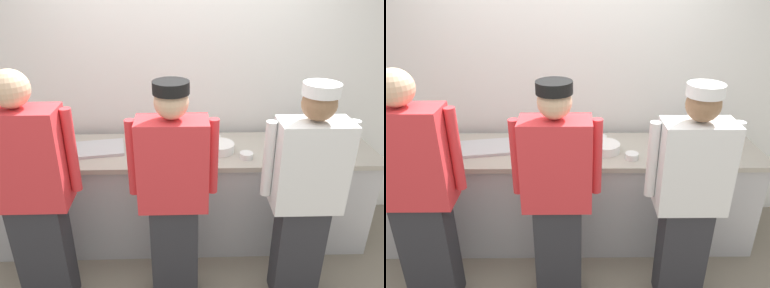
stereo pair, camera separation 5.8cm
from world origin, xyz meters
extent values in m
plane|color=slate|center=(0.00, 0.00, 0.00)|extent=(9.00, 9.00, 0.00)
cube|color=white|center=(0.00, 0.83, 1.44)|extent=(5.04, 0.10, 2.89)
cube|color=#B2B2B7|center=(0.00, 0.36, 0.43)|extent=(3.15, 0.63, 0.85)
cube|color=#A8A093|center=(0.00, 0.36, 0.87)|extent=(3.21, 0.68, 0.04)
cube|color=#2D2D33|center=(-0.98, -0.33, 0.42)|extent=(0.35, 0.20, 0.84)
cube|color=red|center=(-0.98, -0.33, 1.17)|extent=(0.49, 0.24, 0.66)
cylinder|color=red|center=(-0.70, -0.29, 1.20)|extent=(0.07, 0.07, 0.56)
sphere|color=tan|center=(-0.98, -0.33, 1.62)|extent=(0.23, 0.23, 0.23)
cube|color=#2D2D33|center=(-0.06, -0.29, 0.39)|extent=(0.33, 0.20, 0.79)
cube|color=red|center=(-0.06, -0.29, 1.10)|extent=(0.46, 0.24, 0.62)
cylinder|color=red|center=(-0.32, -0.25, 1.13)|extent=(0.07, 0.07, 0.53)
cylinder|color=red|center=(0.20, -0.25, 1.13)|extent=(0.07, 0.07, 0.53)
sphere|color=tan|center=(-0.06, -0.29, 1.52)|extent=(0.21, 0.21, 0.21)
cylinder|color=black|center=(-0.06, -0.29, 1.61)|extent=(0.22, 0.22, 0.07)
cube|color=#2D2D33|center=(0.82, -0.33, 0.39)|extent=(0.33, 0.20, 0.78)
cube|color=white|center=(0.82, -0.33, 1.09)|extent=(0.46, 0.24, 0.62)
cylinder|color=white|center=(0.56, -0.29, 1.12)|extent=(0.07, 0.07, 0.53)
cylinder|color=white|center=(1.09, -0.29, 1.12)|extent=(0.07, 0.07, 0.53)
sphere|color=#8C6647|center=(0.82, -0.33, 1.51)|extent=(0.21, 0.21, 0.21)
cylinder|color=white|center=(0.82, -0.33, 1.60)|extent=(0.22, 0.22, 0.07)
cylinder|color=white|center=(0.31, 0.31, 0.90)|extent=(0.24, 0.24, 0.01)
cylinder|color=white|center=(0.31, 0.31, 0.91)|extent=(0.24, 0.24, 0.01)
cylinder|color=white|center=(0.31, 0.31, 0.92)|extent=(0.24, 0.24, 0.01)
cylinder|color=white|center=(0.31, 0.31, 0.93)|extent=(0.24, 0.24, 0.01)
cylinder|color=white|center=(0.31, 0.31, 0.94)|extent=(0.24, 0.24, 0.01)
cylinder|color=white|center=(0.31, 0.31, 0.96)|extent=(0.24, 0.24, 0.01)
cylinder|color=white|center=(0.10, 0.49, 0.90)|extent=(0.23, 0.23, 0.01)
cylinder|color=white|center=(0.10, 0.49, 0.91)|extent=(0.23, 0.23, 0.01)
cylinder|color=white|center=(0.10, 0.49, 0.92)|extent=(0.23, 0.23, 0.01)
cylinder|color=white|center=(0.10, 0.49, 0.93)|extent=(0.23, 0.23, 0.01)
cylinder|color=#B7BABF|center=(1.08, 0.43, 0.96)|extent=(0.36, 0.36, 0.13)
cube|color=#B7BABF|center=(-0.74, 0.36, 0.90)|extent=(0.55, 0.39, 0.02)
cylinder|color=#E5E066|center=(-1.34, 0.41, 0.98)|extent=(0.06, 0.06, 0.18)
cone|color=#E5E066|center=(-1.34, 0.41, 1.08)|extent=(0.05, 0.05, 0.04)
cylinder|color=white|center=(-1.26, 0.30, 0.91)|extent=(0.09, 0.09, 0.05)
cylinder|color=red|center=(-1.26, 0.30, 0.93)|extent=(0.07, 0.07, 0.01)
cylinder|color=white|center=(0.29, 0.55, 0.91)|extent=(0.10, 0.10, 0.04)
cylinder|color=gold|center=(0.29, 0.55, 0.92)|extent=(0.08, 0.08, 0.01)
cylinder|color=white|center=(0.51, 0.18, 0.91)|extent=(0.11, 0.11, 0.05)
cylinder|color=gold|center=(0.51, 0.18, 0.93)|extent=(0.09, 0.09, 0.01)
cylinder|color=white|center=(0.11, 0.21, 0.94)|extent=(0.09, 0.09, 0.10)
cube|color=#B7BABF|center=(-0.21, 0.48, 0.89)|extent=(0.19, 0.03, 0.01)
cube|color=black|center=(-0.34, 0.48, 0.90)|extent=(0.09, 0.03, 0.02)
camera|label=1|loc=(0.00, -2.37, 2.21)|focal=33.96mm
camera|label=2|loc=(0.06, -2.37, 2.21)|focal=33.96mm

